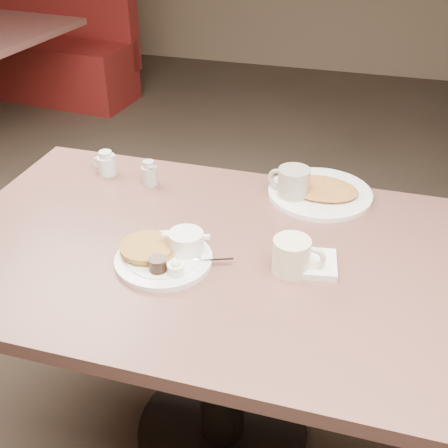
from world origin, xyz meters
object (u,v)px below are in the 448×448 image
(coffee_mug_far, at_px, (292,184))
(main_plate, at_px, (166,253))
(coffee_mug_near, at_px, (293,255))
(diner_table, at_px, (222,300))
(creamer_left, at_px, (106,164))
(creamer_right, at_px, (149,174))
(booth_back_left, at_px, (45,46))
(hash_plate, at_px, (320,192))

(coffee_mug_far, bearing_deg, main_plate, -122.17)
(coffee_mug_near, bearing_deg, main_plate, -171.57)
(diner_table, relative_size, main_plate, 4.63)
(creamer_left, bearing_deg, diner_table, -32.81)
(coffee_mug_near, relative_size, creamer_right, 1.68)
(diner_table, distance_m, main_plate, 0.24)
(main_plate, relative_size, coffee_mug_near, 2.41)
(main_plate, xyz_separation_m, booth_back_left, (-2.08, 2.76, -0.36))
(coffee_mug_near, xyz_separation_m, hash_plate, (0.01, 0.40, -0.03))
(creamer_left, xyz_separation_m, hash_plate, (0.69, 0.05, -0.02))
(coffee_mug_far, height_order, hash_plate, coffee_mug_far)
(main_plate, relative_size, booth_back_left, 0.20)
(diner_table, height_order, hash_plate, hash_plate)
(diner_table, height_order, creamer_right, creamer_right)
(creamer_right, relative_size, booth_back_left, 0.05)
(coffee_mug_near, xyz_separation_m, coffee_mug_far, (-0.07, 0.35, 0.00))
(coffee_mug_near, bearing_deg, booth_back_left, 131.43)
(creamer_right, bearing_deg, main_plate, -61.82)
(diner_table, bearing_deg, main_plate, -146.97)
(creamer_right, bearing_deg, booth_back_left, 128.17)
(creamer_right, height_order, booth_back_left, booth_back_left)
(creamer_left, bearing_deg, main_plate, -47.71)
(creamer_left, bearing_deg, coffee_mug_far, 0.76)
(creamer_right, distance_m, booth_back_left, 3.07)
(main_plate, distance_m, creamer_left, 0.53)
(booth_back_left, bearing_deg, coffee_mug_far, -45.38)
(coffee_mug_near, distance_m, hash_plate, 0.40)
(coffee_mug_far, relative_size, booth_back_left, 0.09)
(coffee_mug_near, distance_m, coffee_mug_far, 0.36)
(diner_table, height_order, creamer_left, creamer_left)
(coffee_mug_far, xyz_separation_m, creamer_right, (-0.45, -0.03, -0.01))
(diner_table, height_order, coffee_mug_near, coffee_mug_near)
(diner_table, xyz_separation_m, creamer_left, (-0.48, 0.31, 0.21))
(main_plate, distance_m, creamer_right, 0.42)
(main_plate, bearing_deg, creamer_left, 132.29)
(coffee_mug_far, bearing_deg, creamer_left, -179.24)
(diner_table, distance_m, booth_back_left, 3.47)
(coffee_mug_near, height_order, booth_back_left, booth_back_left)
(coffee_mug_far, distance_m, creamer_right, 0.45)
(creamer_left, relative_size, hash_plate, 0.27)
(hash_plate, bearing_deg, booth_back_left, 136.11)
(coffee_mug_near, bearing_deg, hash_plate, 87.85)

